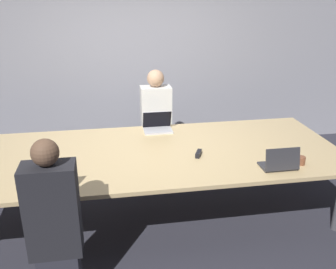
{
  "coord_description": "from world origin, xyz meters",
  "views": [
    {
      "loc": [
        -0.43,
        -3.66,
        2.38
      ],
      "look_at": [
        0.2,
        0.1,
        0.9
      ],
      "focal_mm": 40.0,
      "sensor_mm": 36.0,
      "label": 1
    }
  ],
  "objects_px": {
    "person_far_center": "(156,123)",
    "laptop_near_right": "(280,163)",
    "laptop_near_left": "(53,182)",
    "person_near_left": "(55,227)",
    "laptop_far_center": "(157,125)",
    "cup_near_right": "(301,160)",
    "cup_near_left": "(24,185)",
    "stapler": "(199,154)"
  },
  "relations": [
    {
      "from": "person_far_center",
      "to": "laptop_near_right",
      "type": "distance_m",
      "value": 1.95
    },
    {
      "from": "laptop_near_left",
      "to": "person_far_center",
      "type": "distance_m",
      "value": 2.07
    },
    {
      "from": "person_near_left",
      "to": "laptop_near_right",
      "type": "xyz_separation_m",
      "value": [
        2.07,
        0.51,
        0.14
      ]
    },
    {
      "from": "person_far_center",
      "to": "laptop_far_center",
      "type": "bearing_deg",
      "value": -95.4
    },
    {
      "from": "laptop_far_center",
      "to": "laptop_near_right",
      "type": "bearing_deg",
      "value": -51.3
    },
    {
      "from": "laptop_near_right",
      "to": "cup_near_right",
      "type": "bearing_deg",
      "value": -164.82
    },
    {
      "from": "laptop_near_right",
      "to": "cup_near_right",
      "type": "height_order",
      "value": "laptop_near_right"
    },
    {
      "from": "laptop_far_center",
      "to": "laptop_near_right",
      "type": "xyz_separation_m",
      "value": [
        1.02,
        -1.27,
        -0.0
      ]
    },
    {
      "from": "cup_near_right",
      "to": "cup_near_left",
      "type": "bearing_deg",
      "value": -178.3
    },
    {
      "from": "cup_near_left",
      "to": "person_far_center",
      "type": "relative_size",
      "value": 0.06
    },
    {
      "from": "person_near_left",
      "to": "cup_near_right",
      "type": "distance_m",
      "value": 2.4
    },
    {
      "from": "cup_near_left",
      "to": "laptop_near_left",
      "type": "bearing_deg",
      "value": -5.15
    },
    {
      "from": "laptop_far_center",
      "to": "person_far_center",
      "type": "relative_size",
      "value": 0.25
    },
    {
      "from": "laptop_near_right",
      "to": "stapler",
      "type": "bearing_deg",
      "value": -31.93
    },
    {
      "from": "stapler",
      "to": "laptop_near_right",
      "type": "bearing_deg",
      "value": -7.26
    },
    {
      "from": "laptop_near_left",
      "to": "laptop_near_right",
      "type": "bearing_deg",
      "value": -179.17
    },
    {
      "from": "laptop_near_left",
      "to": "person_far_center",
      "type": "height_order",
      "value": "person_far_center"
    },
    {
      "from": "person_near_left",
      "to": "cup_near_left",
      "type": "xyz_separation_m",
      "value": [
        -0.3,
        0.5,
        0.12
      ]
    },
    {
      "from": "person_near_left",
      "to": "person_far_center",
      "type": "height_order",
      "value": "person_far_center"
    },
    {
      "from": "laptop_near_left",
      "to": "person_near_left",
      "type": "xyz_separation_m",
      "value": [
        0.05,
        -0.47,
        -0.14
      ]
    },
    {
      "from": "cup_near_right",
      "to": "laptop_far_center",
      "type": "bearing_deg",
      "value": 136.74
    },
    {
      "from": "laptop_near_left",
      "to": "person_near_left",
      "type": "height_order",
      "value": "person_near_left"
    },
    {
      "from": "cup_near_right",
      "to": "laptop_near_right",
      "type": "bearing_deg",
      "value": -164.82
    },
    {
      "from": "stapler",
      "to": "laptop_far_center",
      "type": "bearing_deg",
      "value": 135.5
    },
    {
      "from": "cup_near_right",
      "to": "stapler",
      "type": "distance_m",
      "value": 1.03
    },
    {
      "from": "laptop_near_left",
      "to": "laptop_near_right",
      "type": "relative_size",
      "value": 0.93
    },
    {
      "from": "laptop_near_left",
      "to": "person_far_center",
      "type": "relative_size",
      "value": 0.22
    },
    {
      "from": "laptop_near_left",
      "to": "laptop_far_center",
      "type": "xyz_separation_m",
      "value": [
        1.11,
        1.3,
        0.0
      ]
    },
    {
      "from": "laptop_far_center",
      "to": "stapler",
      "type": "relative_size",
      "value": 2.29
    },
    {
      "from": "laptop_far_center",
      "to": "person_far_center",
      "type": "xyz_separation_m",
      "value": [
        0.04,
        0.42,
        -0.13
      ]
    },
    {
      "from": "cup_near_right",
      "to": "person_near_left",
      "type": "bearing_deg",
      "value": -166.12
    },
    {
      "from": "laptop_near_left",
      "to": "laptop_far_center",
      "type": "distance_m",
      "value": 1.71
    },
    {
      "from": "cup_near_left",
      "to": "laptop_far_center",
      "type": "height_order",
      "value": "laptop_far_center"
    },
    {
      "from": "laptop_near_right",
      "to": "cup_near_right",
      "type": "distance_m",
      "value": 0.27
    },
    {
      "from": "person_near_left",
      "to": "person_far_center",
      "type": "distance_m",
      "value": 2.45
    },
    {
      "from": "cup_near_left",
      "to": "stapler",
      "type": "bearing_deg",
      "value": 14.87
    },
    {
      "from": "person_near_left",
      "to": "cup_near_left",
      "type": "distance_m",
      "value": 0.59
    },
    {
      "from": "laptop_near_left",
      "to": "person_near_left",
      "type": "bearing_deg",
      "value": 96.01
    },
    {
      "from": "person_near_left",
      "to": "laptop_far_center",
      "type": "distance_m",
      "value": 2.07
    },
    {
      "from": "person_near_left",
      "to": "laptop_near_left",
      "type": "bearing_deg",
      "value": -83.99
    },
    {
      "from": "person_near_left",
      "to": "stapler",
      "type": "xyz_separation_m",
      "value": [
        1.37,
        0.94,
        0.1
      ]
    },
    {
      "from": "cup_near_left",
      "to": "person_near_left",
      "type": "bearing_deg",
      "value": -58.8
    }
  ]
}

